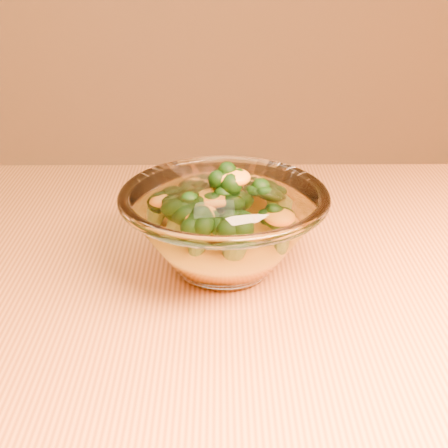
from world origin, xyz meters
name	(u,v)px	position (x,y,z in m)	size (l,w,h in m)	color
table	(160,431)	(0.00, 0.00, 0.65)	(1.20, 0.80, 0.75)	#B67136
glass_bowl	(224,228)	(0.06, 0.11, 0.80)	(0.20, 0.20, 0.09)	white
cheese_sauce	(224,245)	(0.06, 0.11, 0.78)	(0.11, 0.11, 0.03)	orange
broccoli_heap	(221,210)	(0.05, 0.12, 0.81)	(0.12, 0.13, 0.07)	black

